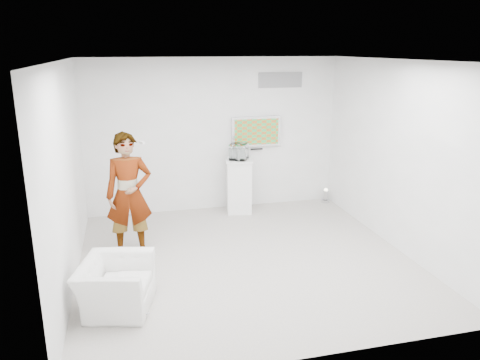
{
  "coord_description": "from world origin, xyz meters",
  "views": [
    {
      "loc": [
        -1.68,
        -6.45,
        3.17
      ],
      "look_at": [
        0.06,
        0.6,
        1.11
      ],
      "focal_mm": 35.0,
      "sensor_mm": 36.0,
      "label": 1
    }
  ],
  "objects_px": {
    "armchair": "(116,285)",
    "floor_uplight": "(326,196)",
    "tv": "(256,132)",
    "person": "(129,195)",
    "pedestal": "(239,186)"
  },
  "relations": [
    {
      "from": "armchair",
      "to": "floor_uplight",
      "type": "distance_m",
      "value": 5.37
    },
    {
      "from": "tv",
      "to": "person",
      "type": "distance_m",
      "value": 3.16
    },
    {
      "from": "person",
      "to": "armchair",
      "type": "distance_m",
      "value": 1.79
    },
    {
      "from": "armchair",
      "to": "floor_uplight",
      "type": "bearing_deg",
      "value": -38.32
    },
    {
      "from": "pedestal",
      "to": "floor_uplight",
      "type": "distance_m",
      "value": 1.96
    },
    {
      "from": "person",
      "to": "floor_uplight",
      "type": "distance_m",
      "value": 4.43
    },
    {
      "from": "floor_uplight",
      "to": "pedestal",
      "type": "bearing_deg",
      "value": -176.49
    },
    {
      "from": "person",
      "to": "armchair",
      "type": "relative_size",
      "value": 2.04
    },
    {
      "from": "person",
      "to": "armchair",
      "type": "xyz_separation_m",
      "value": [
        -0.23,
        -1.64,
        -0.66
      ]
    },
    {
      "from": "person",
      "to": "pedestal",
      "type": "bearing_deg",
      "value": 33.39
    },
    {
      "from": "armchair",
      "to": "floor_uplight",
      "type": "height_order",
      "value": "armchair"
    },
    {
      "from": "person",
      "to": "pedestal",
      "type": "distance_m",
      "value": 2.63
    },
    {
      "from": "pedestal",
      "to": "floor_uplight",
      "type": "relative_size",
      "value": 3.69
    },
    {
      "from": "tv",
      "to": "pedestal",
      "type": "xyz_separation_m",
      "value": [
        -0.43,
        -0.3,
        -1.02
      ]
    },
    {
      "from": "person",
      "to": "floor_uplight",
      "type": "bearing_deg",
      "value": 20.01
    }
  ]
}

